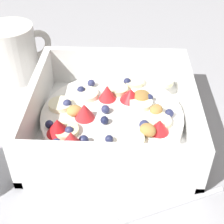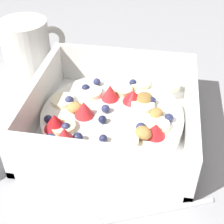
% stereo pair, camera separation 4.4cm
% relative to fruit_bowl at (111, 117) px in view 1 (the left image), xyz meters
% --- Properties ---
extents(ground_plane, '(2.40, 2.40, 0.00)m').
position_rel_fruit_bowl_xyz_m(ground_plane, '(0.00, -0.01, -0.02)').
color(ground_plane, '#9E9EA3').
extents(fruit_bowl, '(0.22, 0.22, 0.07)m').
position_rel_fruit_bowl_xyz_m(fruit_bowl, '(0.00, 0.00, 0.00)').
color(fruit_bowl, white).
rests_on(fruit_bowl, ground).
extents(spoon, '(0.08, 0.17, 0.01)m').
position_rel_fruit_bowl_xyz_m(spoon, '(-0.14, -0.02, -0.02)').
color(spoon, silver).
rests_on(spoon, ground).
extents(coffee_mug, '(0.09, 0.10, 0.09)m').
position_rel_fruit_bowl_xyz_m(coffee_mug, '(0.13, 0.17, 0.02)').
color(coffee_mug, white).
rests_on(coffee_mug, ground).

